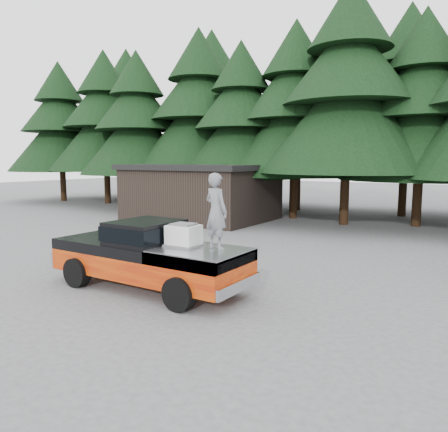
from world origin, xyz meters
The scene contains 7 objects.
ground centered at (0.00, 0.00, 0.00)m, with size 120.00×120.00×0.00m, color #4D4D4F.
pickup_truck centered at (-1.75, -0.51, 0.67)m, with size 6.00×2.04×1.33m, color #C64D07, non-canonical shape.
truck_cab centered at (-1.85, -0.51, 1.62)m, with size 1.66×1.90×0.59m, color black.
air_compressor centered at (-0.57, -0.43, 1.60)m, with size 0.79×0.66×0.54m, color silver.
man_on_bed centered at (0.35, -0.25, 2.30)m, with size 0.71×0.47×1.95m, color slate.
utility_building centered at (-9.00, 12.00, 1.67)m, with size 8.40×6.40×3.30m.
treeline centered at (0.42, 17.20, 7.72)m, with size 60.15×16.05×17.50m.
Camera 1 is at (6.48, -9.36, 3.61)m, focal length 35.00 mm.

